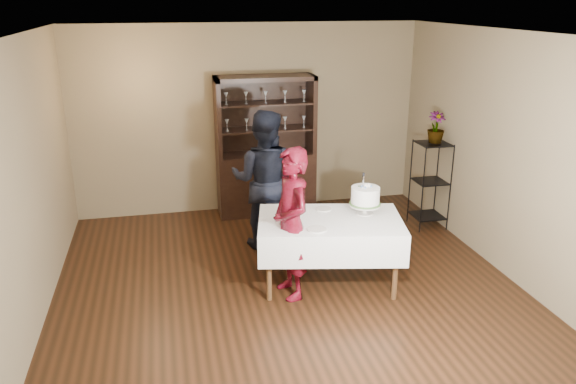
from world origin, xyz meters
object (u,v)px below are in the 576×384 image
object	(u,v)px
woman	(291,224)
potted_plant	(436,127)
plant_etagere	(430,181)
cake	(365,197)
man	(264,180)
cake_table	(330,234)
china_hutch	(266,168)

from	to	relation	value
woman	potted_plant	size ratio (longest dim) A/B	3.93
plant_etagere	cake	world-z (taller)	cake
potted_plant	man	bearing A→B (deg)	-176.66
woman	cake	xyz separation A→B (m)	(0.88, 0.21, 0.15)
plant_etagere	woman	bearing A→B (deg)	-147.79
cake_table	woman	bearing A→B (deg)	-163.14
man	cake_table	bearing A→B (deg)	136.19
man	woman	bearing A→B (deg)	114.62
cake_table	potted_plant	world-z (taller)	potted_plant
woman	man	xyz separation A→B (m)	(-0.04, 1.31, 0.07)
woman	man	world-z (taller)	man
china_hutch	plant_etagere	bearing A→B (deg)	-26.83
china_hutch	plant_etagere	distance (m)	2.33
cake_table	cake	size ratio (longest dim) A/B	3.53
plant_etagere	woman	distance (m)	2.70
cake	woman	bearing A→B (deg)	-166.47
china_hutch	cake_table	xyz separation A→B (m)	(0.26, -2.35, -0.08)
cake_table	china_hutch	bearing A→B (deg)	96.42
cake_table	potted_plant	xyz separation A→B (m)	(1.84, 1.31, 0.81)
china_hutch	man	bearing A→B (deg)	-101.50
china_hutch	cake	bearing A→B (deg)	-73.41
man	cake	world-z (taller)	man
man	cake	bearing A→B (deg)	152.74
potted_plant	china_hutch	bearing A→B (deg)	153.71
plant_etagere	woman	xyz separation A→B (m)	(-2.28, -1.44, 0.16)
plant_etagere	cake_table	size ratio (longest dim) A/B	0.71
woman	cake	size ratio (longest dim) A/B	3.37
cake	plant_etagere	bearing A→B (deg)	41.16
plant_etagere	china_hutch	bearing A→B (deg)	153.17
china_hutch	woman	world-z (taller)	china_hutch
china_hutch	potted_plant	xyz separation A→B (m)	(2.10, -1.04, 0.73)
cake_table	man	bearing A→B (deg)	113.25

